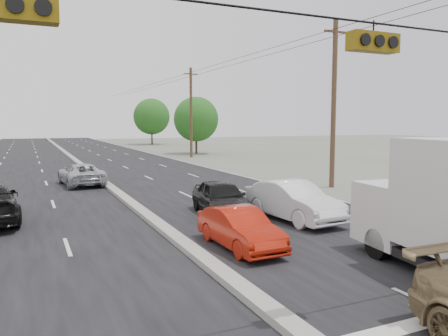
{
  "coord_description": "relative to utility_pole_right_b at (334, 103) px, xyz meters",
  "views": [
    {
      "loc": [
        -4.44,
        -6.41,
        3.98
      ],
      "look_at": [
        2.52,
        8.96,
        2.2
      ],
      "focal_mm": 35.0,
      "sensor_mm": 36.0,
      "label": 1
    }
  ],
  "objects": [
    {
      "name": "queue_car_a",
      "position": [
        -9.5,
        -4.71,
        -4.35
      ],
      "size": [
        2.25,
        4.59,
        1.51
      ],
      "primitive_type": "imported",
      "rotation": [
        0.0,
        0.0,
        -0.11
      ],
      "color": "black",
      "rests_on": "ground"
    },
    {
      "name": "oncoming_far",
      "position": [
        -13.9,
        7.22,
        -4.42
      ],
      "size": [
        2.71,
        5.11,
        1.37
      ],
      "primitive_type": "imported",
      "rotation": [
        0.0,
        0.0,
        3.23
      ],
      "color": "#ADB0B5",
      "rests_on": "ground"
    },
    {
      "name": "traffic_signals",
      "position": [
        -11.1,
        -15.0,
        0.39
      ],
      "size": [
        25.0,
        0.3,
        0.54
      ],
      "color": "black",
      "rests_on": "ground"
    },
    {
      "name": "tree_right_mid",
      "position": [
        2.5,
        30.0,
        -0.77
      ],
      "size": [
        5.6,
        5.6,
        7.14
      ],
      "color": "#382619",
      "rests_on": "ground"
    },
    {
      "name": "tree_right_far",
      "position": [
        3.5,
        55.0,
        -0.15
      ],
      "size": [
        6.4,
        6.4,
        8.16
      ],
      "color": "#382619",
      "rests_on": "ground"
    },
    {
      "name": "red_sedan",
      "position": [
        -10.93,
        -9.34,
        -4.48
      ],
      "size": [
        1.44,
        3.87,
        1.26
      ],
      "primitive_type": "imported",
      "rotation": [
        0.0,
        0.0,
        0.03
      ],
      "color": "#B21B0B",
      "rests_on": "ground"
    },
    {
      "name": "queue_car_b",
      "position": [
        -7.22,
        -6.7,
        -4.32
      ],
      "size": [
        2.07,
        4.9,
        1.57
      ],
      "primitive_type": "imported",
      "rotation": [
        0.0,
        0.0,
        0.09
      ],
      "color": "white",
      "rests_on": "ground"
    },
    {
      "name": "utility_pole_right_b",
      "position": [
        0.0,
        0.0,
        0.0
      ],
      "size": [
        1.6,
        0.3,
        10.0
      ],
      "color": "#422D1E",
      "rests_on": "ground"
    },
    {
      "name": "utility_pole_right_c",
      "position": [
        0.0,
        25.0,
        0.0
      ],
      "size": [
        1.6,
        0.3,
        10.0
      ],
      "color": "#422D1E",
      "rests_on": "ground"
    },
    {
      "name": "road_surface",
      "position": [
        -12.5,
        15.0,
        -5.11
      ],
      "size": [
        20.0,
        160.0,
        0.02
      ],
      "primitive_type": "cube",
      "color": "black",
      "rests_on": "ground"
    },
    {
      "name": "center_median",
      "position": [
        -12.5,
        15.0,
        -5.01
      ],
      "size": [
        0.5,
        160.0,
        0.2
      ],
      "primitive_type": "cube",
      "color": "gray",
      "rests_on": "ground"
    }
  ]
}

